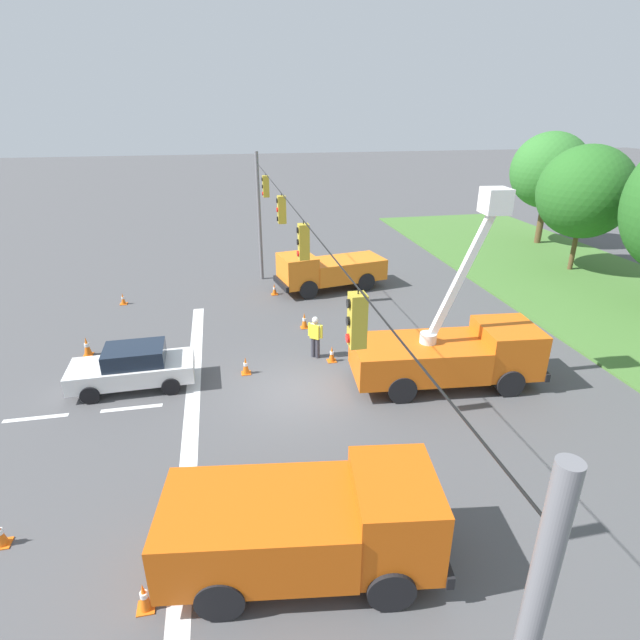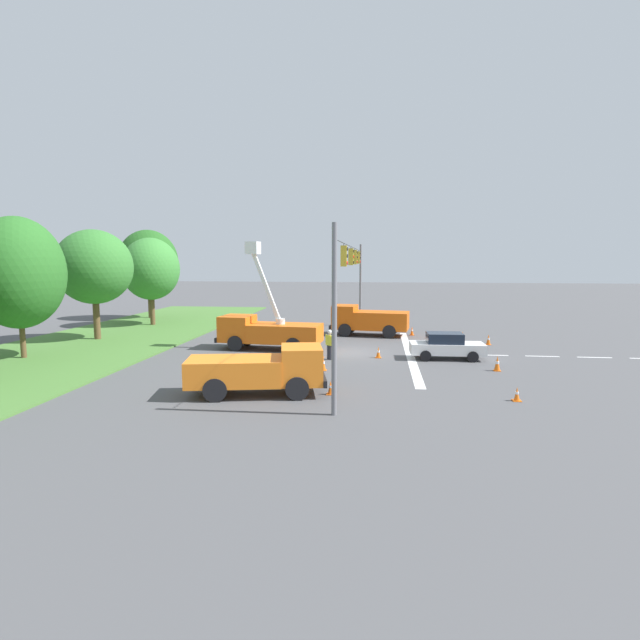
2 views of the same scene
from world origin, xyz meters
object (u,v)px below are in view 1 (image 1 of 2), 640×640
at_px(tree_west, 585,192).
at_px(traffic_cone_lane_edge_a, 332,354).
at_px(utility_truck_bucket_lift, 452,350).
at_px(traffic_cone_mid_left, 123,299).
at_px(traffic_cone_near_bucket, 144,597).
at_px(traffic_cone_far_right, 246,366).
at_px(utility_truck_support_near, 308,523).
at_px(traffic_cone_foreground_right, 87,346).
at_px(traffic_cone_mid_right, 304,320).
at_px(road_worker, 315,335).
at_px(utility_truck_support_far, 328,270).
at_px(tree_far_west, 550,171).
at_px(traffic_cone_lane_edge_b, 0,534).
at_px(traffic_cone_far_left, 274,289).
at_px(sedan_white, 133,367).

distance_m(tree_west, traffic_cone_lane_edge_a, 19.82).
distance_m(utility_truck_bucket_lift, traffic_cone_mid_left, 16.92).
xyz_separation_m(traffic_cone_near_bucket, traffic_cone_far_right, (-9.38, 2.59, 0.01)).
height_order(utility_truck_support_near, traffic_cone_foreground_right, utility_truck_support_near).
distance_m(traffic_cone_near_bucket, traffic_cone_far_right, 9.73).
bearing_deg(traffic_cone_foreground_right, tree_west, 103.39).
distance_m(tree_west, traffic_cone_mid_right, 19.00).
bearing_deg(utility_truck_bucket_lift, road_worker, -123.76).
bearing_deg(utility_truck_support_far, traffic_cone_lane_edge_a, -11.11).
bearing_deg(tree_far_west, utility_truck_support_far, -68.81).
distance_m(tree_west, utility_truck_bucket_lift, 17.81).
bearing_deg(tree_far_west, traffic_cone_lane_edge_b, -51.59).
xyz_separation_m(tree_far_west, traffic_cone_lane_edge_b, (22.61, -28.53, -4.92)).
height_order(tree_far_west, traffic_cone_lane_edge_b, tree_far_west).
bearing_deg(traffic_cone_lane_edge_a, traffic_cone_far_left, -170.50).
bearing_deg(road_worker, traffic_cone_mid_right, 179.00).
xyz_separation_m(utility_truck_support_near, utility_truck_support_far, (-17.83, 4.28, -0.11)).
distance_m(utility_truck_bucket_lift, traffic_cone_far_left, 11.90).
xyz_separation_m(traffic_cone_lane_edge_b, traffic_cone_far_right, (-7.05, 6.05, 0.00)).
height_order(utility_truck_bucket_lift, traffic_cone_near_bucket, utility_truck_bucket_lift).
bearing_deg(utility_truck_support_far, traffic_cone_mid_left, -88.72).
relative_size(tree_west, traffic_cone_foreground_right, 9.34).
bearing_deg(tree_far_west, utility_truck_bucket_lift, -40.62).
bearing_deg(sedan_white, traffic_cone_near_bucket, 8.62).
bearing_deg(traffic_cone_lane_edge_b, traffic_cone_mid_left, 178.90).
relative_size(tree_west, traffic_cone_mid_left, 12.46).
height_order(road_worker, traffic_cone_lane_edge_b, road_worker).
xyz_separation_m(utility_truck_bucket_lift, traffic_cone_far_right, (-2.14, -7.30, -0.99)).
height_order(traffic_cone_mid_left, traffic_cone_mid_right, traffic_cone_mid_right).
height_order(traffic_cone_mid_left, traffic_cone_near_bucket, traffic_cone_near_bucket).
bearing_deg(sedan_white, traffic_cone_lane_edge_b, -16.61).
xyz_separation_m(utility_truck_support_near, traffic_cone_lane_edge_a, (-9.34, 2.61, -0.90)).
xyz_separation_m(utility_truck_support_far, traffic_cone_lane_edge_a, (8.49, -1.67, -0.79)).
relative_size(traffic_cone_near_bucket, traffic_cone_lane_edge_b, 0.99).
height_order(tree_west, utility_truck_support_far, tree_west).
distance_m(utility_truck_support_far, traffic_cone_lane_edge_b, 19.41).
height_order(sedan_white, traffic_cone_mid_right, sedan_white).
bearing_deg(traffic_cone_near_bucket, traffic_cone_foreground_right, -163.30).
bearing_deg(road_worker, tree_far_west, 126.91).
xyz_separation_m(traffic_cone_foreground_right, traffic_cone_near_bucket, (12.21, 3.66, -0.07)).
relative_size(sedan_white, traffic_cone_far_right, 6.29).
distance_m(road_worker, traffic_cone_foreground_right, 9.35).
bearing_deg(traffic_cone_mid_left, traffic_cone_far_left, 89.37).
distance_m(utility_truck_bucket_lift, traffic_cone_far_right, 7.67).
xyz_separation_m(traffic_cone_mid_left, traffic_cone_lane_edge_a, (8.25, 9.18, 0.04)).
relative_size(tree_far_west, utility_truck_support_far, 1.26).
height_order(road_worker, traffic_cone_near_bucket, road_worker).
relative_size(tree_far_west, road_worker, 4.46).
distance_m(traffic_cone_lane_edge_a, traffic_cone_far_left, 8.28).
bearing_deg(utility_truck_support_far, traffic_cone_mid_right, -23.49).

